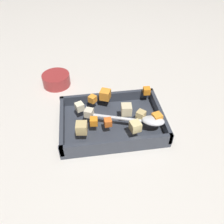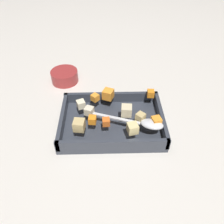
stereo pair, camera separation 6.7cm
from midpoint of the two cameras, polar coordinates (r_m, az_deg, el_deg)
The scene contains 16 objects.
ground_plane at distance 0.82m, azimuth 2.19°, elevation -2.60°, with size 4.00×4.00×0.00m, color beige.
baking_dish at distance 0.79m, azimuth 2.42°, elevation -2.62°, with size 0.34×0.24×0.05m.
carrot_chunk_back_center at distance 0.73m, azimuth -2.14°, elevation -1.99°, with size 0.02×0.02×0.02m, color orange.
carrot_chunk_mid_left at distance 0.82m, azimuth -1.77°, elevation 3.42°, with size 0.02×0.02×0.02m, color orange.
carrot_chunk_heap_side at distance 0.85m, azimuth 11.56°, elevation 4.33°, with size 0.02×0.02×0.02m, color orange.
carrot_chunk_far_left at distance 0.73m, azimuth 1.20°, elevation -2.50°, with size 0.02×0.02×0.02m, color orange.
carrot_chunk_corner_sw at distance 0.75m, azimuth 13.19°, elevation -2.28°, with size 0.03×0.03×0.03m, color orange.
carrot_chunk_center at distance 0.82m, azimuth 1.40°, elevation 4.24°, with size 0.03×0.03×0.03m, color orange.
potato_chunk_near_spoon at distance 0.71m, azimuth -5.27°, elevation -3.28°, with size 0.03×0.03×0.03m, color tan.
potato_chunk_heap_top at distance 0.76m, azimuth 6.06°, elevation 0.23°, with size 0.03×0.03×0.03m, color beige.
potato_chunk_corner_se at distance 0.79m, azimuth -5.11°, elevation 1.79°, with size 0.03×0.03×0.03m, color beige.
potato_chunk_corner_ne at distance 0.75m, azimuth 9.44°, elevation -1.28°, with size 0.02×0.02×0.02m, color tan.
potato_chunk_front_center at distance 0.71m, azimuth 7.71°, elevation -4.01°, with size 0.03×0.03×0.03m, color #E0CC89.
parsnip_chunk_rim_edge at distance 0.76m, azimuth -3.04°, elevation 0.17°, with size 0.03×0.03×0.03m, color beige.
serving_spoon at distance 0.74m, azimuth 11.15°, elevation -2.84°, with size 0.23×0.10×0.02m.
small_prep_bowl at distance 1.01m, azimuth -9.49°, elevation 8.44°, with size 0.11×0.11×0.05m, color maroon.
Camera 2 is at (-0.01, -0.58, 0.58)m, focal length 37.89 mm.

